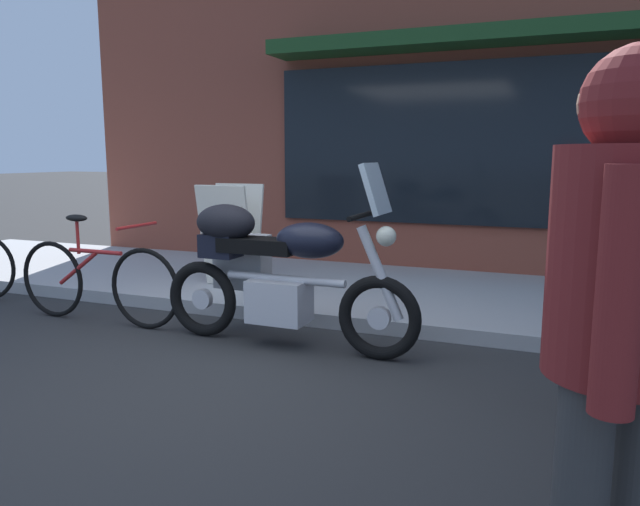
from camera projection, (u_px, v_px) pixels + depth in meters
ground_plane at (210, 377)px, 3.89m from camera, size 80.00×80.00×0.00m
touring_motorcycle at (271, 267)px, 4.50m from camera, size 2.07×0.69×1.38m
parked_bicycle at (96, 280)px, 5.12m from camera, size 1.69×0.48×0.93m
pedestrian_walking at (623, 300)px, 1.51m from camera, size 0.43×0.56×1.69m
sandwich_board_sign at (231, 235)px, 6.03m from camera, size 0.55×0.43×1.02m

